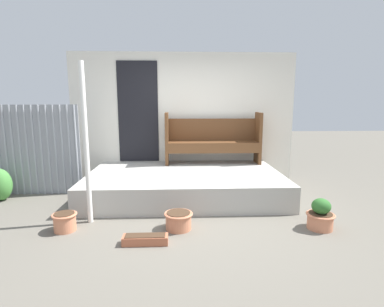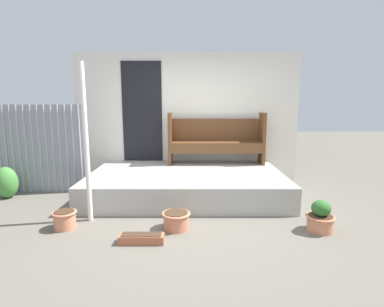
{
  "view_description": "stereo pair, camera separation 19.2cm",
  "coord_description": "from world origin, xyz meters",
  "px_view_note": "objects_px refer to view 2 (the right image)",
  "views": [
    {
      "loc": [
        -0.19,
        -4.09,
        1.65
      ],
      "look_at": [
        0.0,
        0.36,
        0.87
      ],
      "focal_mm": 28.0,
      "sensor_mm": 36.0,
      "label": 1
    },
    {
      "loc": [
        0.0,
        -4.09,
        1.65
      ],
      "look_at": [
        0.0,
        0.36,
        0.87
      ],
      "focal_mm": 28.0,
      "sensor_mm": 36.0,
      "label": 2
    }
  ],
  "objects_px": {
    "flower_pot_left": "(64,219)",
    "flower_pot_right": "(320,218)",
    "flower_pot_middle": "(176,220)",
    "support_post": "(86,144)",
    "bench": "(216,138)",
    "planter_box_rect": "(141,239)",
    "shrub_by_fence": "(6,183)"
  },
  "relations": [
    {
      "from": "planter_box_rect",
      "to": "flower_pot_left",
      "type": "bearing_deg",
      "value": 159.14
    },
    {
      "from": "support_post",
      "to": "planter_box_rect",
      "type": "relative_size",
      "value": 4.07
    },
    {
      "from": "flower_pot_right",
      "to": "shrub_by_fence",
      "type": "relative_size",
      "value": 0.75
    },
    {
      "from": "planter_box_rect",
      "to": "shrub_by_fence",
      "type": "height_order",
      "value": "shrub_by_fence"
    },
    {
      "from": "planter_box_rect",
      "to": "bench",
      "type": "bearing_deg",
      "value": 67.51
    },
    {
      "from": "flower_pot_left",
      "to": "flower_pot_middle",
      "type": "height_order",
      "value": "flower_pot_left"
    },
    {
      "from": "flower_pot_middle",
      "to": "shrub_by_fence",
      "type": "bearing_deg",
      "value": 156.99
    },
    {
      "from": "flower_pot_left",
      "to": "flower_pot_right",
      "type": "relative_size",
      "value": 0.77
    },
    {
      "from": "planter_box_rect",
      "to": "support_post",
      "type": "bearing_deg",
      "value": 140.56
    },
    {
      "from": "flower_pot_right",
      "to": "bench",
      "type": "bearing_deg",
      "value": 117.37
    },
    {
      "from": "flower_pot_left",
      "to": "shrub_by_fence",
      "type": "bearing_deg",
      "value": 140.47
    },
    {
      "from": "flower_pot_left",
      "to": "shrub_by_fence",
      "type": "distance_m",
      "value": 1.97
    },
    {
      "from": "bench",
      "to": "flower_pot_left",
      "type": "relative_size",
      "value": 5.95
    },
    {
      "from": "flower_pot_middle",
      "to": "support_post",
      "type": "bearing_deg",
      "value": 166.83
    },
    {
      "from": "support_post",
      "to": "flower_pot_left",
      "type": "height_order",
      "value": "support_post"
    },
    {
      "from": "flower_pot_middle",
      "to": "flower_pot_right",
      "type": "xyz_separation_m",
      "value": [
        1.85,
        -0.07,
        0.05
      ]
    },
    {
      "from": "support_post",
      "to": "flower_pot_left",
      "type": "bearing_deg",
      "value": -131.95
    },
    {
      "from": "support_post",
      "to": "flower_pot_middle",
      "type": "xyz_separation_m",
      "value": [
        1.22,
        -0.28,
        -0.95
      ]
    },
    {
      "from": "flower_pot_left",
      "to": "flower_pot_middle",
      "type": "distance_m",
      "value": 1.46
    },
    {
      "from": "flower_pot_middle",
      "to": "flower_pot_right",
      "type": "bearing_deg",
      "value": -2.18
    },
    {
      "from": "flower_pot_left",
      "to": "flower_pot_right",
      "type": "xyz_separation_m",
      "value": [
        3.31,
        -0.08,
        0.05
      ]
    },
    {
      "from": "bench",
      "to": "planter_box_rect",
      "type": "relative_size",
      "value": 3.54
    },
    {
      "from": "flower_pot_middle",
      "to": "shrub_by_fence",
      "type": "relative_size",
      "value": 0.69
    },
    {
      "from": "flower_pot_middle",
      "to": "planter_box_rect",
      "type": "height_order",
      "value": "flower_pot_middle"
    },
    {
      "from": "support_post",
      "to": "shrub_by_fence",
      "type": "height_order",
      "value": "support_post"
    },
    {
      "from": "flower_pot_middle",
      "to": "planter_box_rect",
      "type": "distance_m",
      "value": 0.56
    },
    {
      "from": "flower_pot_right",
      "to": "shrub_by_fence",
      "type": "xyz_separation_m",
      "value": [
        -4.83,
        1.33,
        0.09
      ]
    },
    {
      "from": "support_post",
      "to": "flower_pot_middle",
      "type": "relative_size",
      "value": 5.73
    },
    {
      "from": "flower_pot_right",
      "to": "shrub_by_fence",
      "type": "distance_m",
      "value": 5.01
    },
    {
      "from": "shrub_by_fence",
      "to": "flower_pot_right",
      "type": "bearing_deg",
      "value": -15.46
    },
    {
      "from": "planter_box_rect",
      "to": "shrub_by_fence",
      "type": "relative_size",
      "value": 0.97
    },
    {
      "from": "support_post",
      "to": "planter_box_rect",
      "type": "xyz_separation_m",
      "value": [
        0.83,
        -0.68,
        -1.02
      ]
    }
  ]
}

